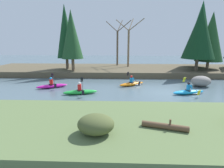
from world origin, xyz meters
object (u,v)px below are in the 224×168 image
(boulder_midstream, at_px, (201,81))
(driftwood_log, at_px, (165,126))
(kayaker_far_back, at_px, (52,86))
(kayaker_lead, at_px, (190,92))
(kayaker_trailing, at_px, (81,91))
(kayaker_middle, at_px, (133,83))

(boulder_midstream, height_order, driftwood_log, driftwood_log)
(kayaker_far_back, relative_size, boulder_midstream, 1.50)
(kayaker_lead, bearing_deg, boulder_midstream, 38.07)
(kayaker_trailing, distance_m, kayaker_far_back, 3.56)
(kayaker_lead, height_order, kayaker_trailing, same)
(kayaker_lead, distance_m, driftwood_log, 8.10)
(kayaker_trailing, xyz_separation_m, kayaker_far_back, (-3.02, 1.89, 0.00))
(driftwood_log, bearing_deg, kayaker_far_back, 148.48)
(boulder_midstream, xyz_separation_m, driftwood_log, (-5.86, -9.76, 0.20))
(kayaker_lead, height_order, driftwood_log, kayaker_lead)
(kayaker_far_back, height_order, driftwood_log, kayaker_far_back)
(kayaker_lead, xyz_separation_m, kayaker_trailing, (-8.76, -0.34, 0.02))
(kayaker_lead, distance_m, kayaker_middle, 5.16)
(boulder_midstream, bearing_deg, driftwood_log, -120.99)
(kayaker_trailing, xyz_separation_m, boulder_midstream, (10.79, 2.97, 0.28))
(kayaker_far_back, distance_m, boulder_midstream, 13.85)
(kayaker_middle, height_order, kayaker_far_back, same)
(kayaker_trailing, bearing_deg, kayaker_lead, -11.47)
(kayaker_lead, height_order, boulder_midstream, kayaker_lead)
(kayaker_middle, distance_m, kayaker_trailing, 5.38)
(kayaker_middle, bearing_deg, kayaker_lead, -63.32)
(kayaker_middle, height_order, kayaker_trailing, same)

